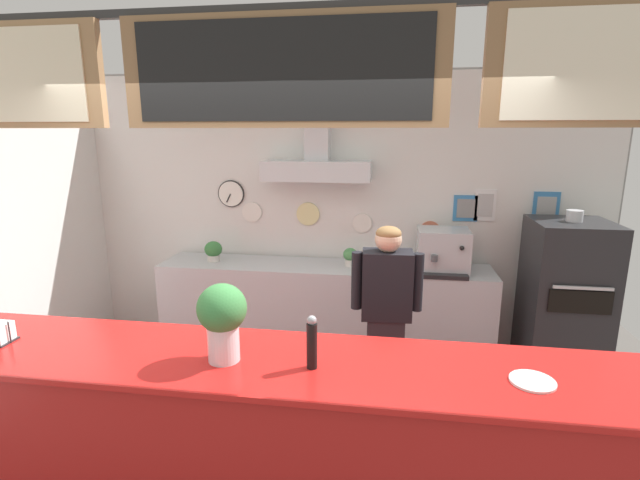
{
  "coord_description": "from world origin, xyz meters",
  "views": [
    {
      "loc": [
        0.55,
        -2.46,
        2.26
      ],
      "look_at": [
        0.06,
        0.78,
        1.5
      ],
      "focal_mm": 26.3,
      "sensor_mm": 36.0,
      "label": 1
    }
  ],
  "objects": [
    {
      "name": "back_prep_counter",
      "position": [
        -0.1,
        2.09,
        0.46
      ],
      "size": [
        3.38,
        0.6,
        0.93
      ],
      "color": "#B7BABF",
      "rests_on": "ground_plane"
    },
    {
      "name": "espresso_machine",
      "position": [
        1.07,
        2.06,
        1.13
      ],
      "size": [
        0.49,
        0.49,
        0.42
      ],
      "color": "#B7BABF",
      "rests_on": "back_prep_counter"
    },
    {
      "name": "pepper_grinder",
      "position": [
        0.18,
        -0.33,
        1.23
      ],
      "size": [
        0.05,
        0.05,
        0.28
      ],
      "color": "black",
      "rests_on": "service_counter"
    },
    {
      "name": "shop_worker",
      "position": [
        0.54,
        0.86,
        0.87
      ],
      "size": [
        0.52,
        0.24,
        1.6
      ],
      "rotation": [
        0.0,
        0.0,
        3.2
      ],
      "color": "#232328",
      "rests_on": "ground_plane"
    },
    {
      "name": "basil_vase",
      "position": [
        -0.29,
        -0.31,
        1.32
      ],
      "size": [
        0.25,
        0.25,
        0.42
      ],
      "color": "silver",
      "rests_on": "service_counter"
    },
    {
      "name": "back_wall_assembly",
      "position": [
        -0.01,
        2.29,
        1.54
      ],
      "size": [
        5.55,
        2.72,
        2.86
      ],
      "color": "gray",
      "rests_on": "ground_plane"
    },
    {
      "name": "potted_sage",
      "position": [
        -1.27,
        2.08,
        1.04
      ],
      "size": [
        0.18,
        0.18,
        0.21
      ],
      "color": "beige",
      "rests_on": "back_prep_counter"
    },
    {
      "name": "pizza_oven",
      "position": [
        2.16,
        1.89,
        0.75
      ],
      "size": [
        0.68,
        0.72,
        1.58
      ],
      "color": "#232326",
      "rests_on": "ground_plane"
    },
    {
      "name": "service_counter",
      "position": [
        0.0,
        -0.27,
        0.55
      ],
      "size": [
        4.31,
        0.73,
        1.09
      ],
      "color": "#B21916",
      "rests_on": "ground_plane"
    },
    {
      "name": "condiment_plate",
      "position": [
        1.25,
        -0.31,
        1.1
      ],
      "size": [
        0.21,
        0.21,
        0.01
      ],
      "color": "white",
      "rests_on": "service_counter"
    },
    {
      "name": "potted_oregano",
      "position": [
        0.17,
        2.12,
        1.03
      ],
      "size": [
        0.15,
        0.15,
        0.18
      ],
      "color": "beige",
      "rests_on": "back_prep_counter"
    }
  ]
}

